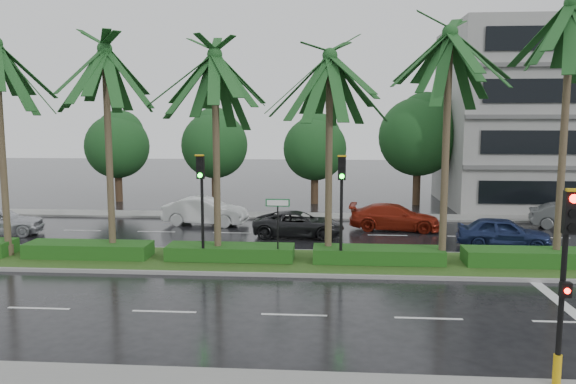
# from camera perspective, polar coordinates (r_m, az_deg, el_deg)

# --- Properties ---
(ground) EXTENTS (120.00, 120.00, 0.00)m
(ground) POSITION_cam_1_polar(r_m,az_deg,el_deg) (22.09, 1.45, -7.99)
(ground) COLOR black
(ground) RESTS_ON ground
(far_sidewalk) EXTENTS (40.00, 2.00, 0.12)m
(far_sidewalk) POSITION_cam_1_polar(r_m,az_deg,el_deg) (33.79, 2.45, -2.47)
(far_sidewalk) COLOR gray
(far_sidewalk) RESTS_ON ground
(median) EXTENTS (36.00, 4.00, 0.15)m
(median) POSITION_cam_1_polar(r_m,az_deg,el_deg) (23.04, 1.57, -7.14)
(median) COLOR gray
(median) RESTS_ON ground
(hedge) EXTENTS (35.20, 1.40, 0.60)m
(hedge) POSITION_cam_1_polar(r_m,az_deg,el_deg) (22.95, 1.58, -6.24)
(hedge) COLOR #1B4C15
(hedge) RESTS_ON median
(lane_markings) EXTENTS (34.00, 13.06, 0.01)m
(lane_markings) POSITION_cam_1_polar(r_m,az_deg,el_deg) (21.75, 9.49, -8.33)
(lane_markings) COLOR silver
(lane_markings) RESTS_ON ground
(palm_row) EXTENTS (26.30, 4.20, 10.82)m
(palm_row) POSITION_cam_1_polar(r_m,az_deg,el_deg) (22.53, -1.60, 13.49)
(palm_row) COLOR #493D2A
(palm_row) RESTS_ON median
(signal_near) EXTENTS (0.34, 0.45, 4.36)m
(signal_near) POSITION_cam_1_polar(r_m,az_deg,el_deg) (13.31, 26.30, -8.04)
(signal_near) COLOR black
(signal_near) RESTS_ON near_sidewalk
(signal_median_left) EXTENTS (0.34, 0.42, 4.36)m
(signal_median_left) POSITION_cam_1_polar(r_m,az_deg,el_deg) (22.33, -8.79, -0.05)
(signal_median_left) COLOR black
(signal_median_left) RESTS_ON median
(signal_median_right) EXTENTS (0.34, 0.42, 4.36)m
(signal_median_right) POSITION_cam_1_polar(r_m,az_deg,el_deg) (21.76, 5.46, -0.19)
(signal_median_right) COLOR black
(signal_median_right) RESTS_ON median
(street_sign) EXTENTS (0.95, 0.09, 2.60)m
(street_sign) POSITION_cam_1_polar(r_m,az_deg,el_deg) (22.17, -1.06, -2.31)
(street_sign) COLOR black
(street_sign) RESTS_ON median
(bg_trees) EXTENTS (32.42, 5.33, 7.70)m
(bg_trees) POSITION_cam_1_polar(r_m,az_deg,el_deg) (38.89, 3.44, 5.25)
(bg_trees) COLOR #332317
(bg_trees) RESTS_ON ground
(building) EXTENTS (16.00, 10.00, 12.00)m
(building) POSITION_cam_1_polar(r_m,az_deg,el_deg) (42.39, 26.59, 6.84)
(building) COLOR gray
(building) RESTS_ON ground
(car_white) EXTENTS (2.09, 4.79, 1.53)m
(car_white) POSITION_cam_1_polar(r_m,az_deg,el_deg) (31.60, -8.40, -1.94)
(car_white) COLOR white
(car_white) RESTS_ON ground
(car_darkgrey) EXTENTS (2.21, 4.61, 1.27)m
(car_darkgrey) POSITION_cam_1_polar(r_m,az_deg,el_deg) (28.21, 1.08, -3.27)
(car_darkgrey) COLOR black
(car_darkgrey) RESTS_ON ground
(car_red) EXTENTS (2.49, 4.97, 1.38)m
(car_red) POSITION_cam_1_polar(r_m,az_deg,el_deg) (30.34, 10.77, -2.52)
(car_red) COLOR maroon
(car_red) RESTS_ON ground
(car_blue) EXTENTS (2.33, 4.34, 1.40)m
(car_blue) POSITION_cam_1_polar(r_m,az_deg,el_deg) (27.61, 21.01, -3.86)
(car_blue) COLOR navy
(car_blue) RESTS_ON ground
(car_grey) EXTENTS (2.39, 4.37, 1.36)m
(car_grey) POSITION_cam_1_polar(r_m,az_deg,el_deg) (33.74, 26.82, -2.22)
(car_grey) COLOR #4E5153
(car_grey) RESTS_ON ground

